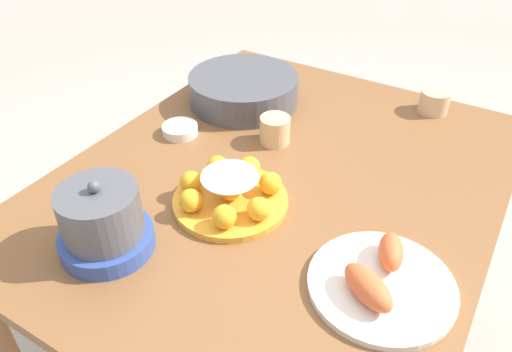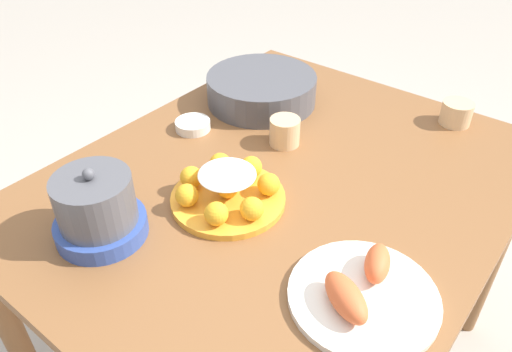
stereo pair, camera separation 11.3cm
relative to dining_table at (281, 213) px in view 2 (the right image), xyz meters
The scene contains 8 objects.
dining_table is the anchor object (origin of this frame).
cake_plate 0.20m from the dining_table, 161.72° to the left, with size 0.26×0.26×0.08m.
serving_bowl 0.41m from the dining_table, 45.23° to the left, with size 0.32×0.32×0.09m.
sauce_bowl 0.35m from the dining_table, 84.48° to the left, with size 0.10×0.10×0.03m.
seafood_platter 0.40m from the dining_table, 122.19° to the right, with size 0.27×0.27×0.07m.
cup_near 0.57m from the dining_table, 23.96° to the right, with size 0.08×0.08×0.06m.
cup_far 0.21m from the dining_table, 33.91° to the left, with size 0.08×0.08×0.07m.
warming_pot 0.46m from the dining_table, 154.68° to the left, with size 0.19×0.19×0.17m.
Camera 2 is at (-0.78, -0.54, 1.50)m, focal length 35.00 mm.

